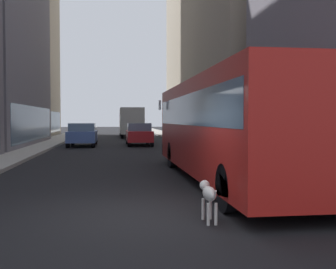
{
  "coord_description": "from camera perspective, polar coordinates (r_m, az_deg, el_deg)",
  "views": [
    {
      "loc": [
        -0.62,
        -7.99,
        1.89
      ],
      "look_at": [
        1.12,
        4.83,
        1.4
      ],
      "focal_mm": 42.93,
      "sensor_mm": 36.0,
      "label": 1
    }
  ],
  "objects": [
    {
      "name": "ground_plane",
      "position": [
        43.03,
        -6.9,
        -0.37
      ],
      "size": [
        120.0,
        120.0,
        0.0
      ],
      "primitive_type": "plane",
      "color": "black"
    },
    {
      "name": "sidewalk_left",
      "position": [
        43.32,
        -14.46,
        -0.31
      ],
      "size": [
        2.4,
        110.0,
        0.15
      ],
      "primitive_type": "cube",
      "color": "#ADA89E",
      "rests_on": "ground"
    },
    {
      "name": "sidewalk_right",
      "position": [
        43.48,
        0.63,
        -0.23
      ],
      "size": [
        2.4,
        110.0,
        0.15
      ],
      "primitive_type": "cube",
      "color": "#9E9991",
      "rests_on": "ground"
    },
    {
      "name": "building_right_mid",
      "position": [
        39.04,
        11.82,
        17.52
      ],
      "size": [
        10.14,
        20.35,
        24.54
      ],
      "color": "#A0937F",
      "rests_on": "ground"
    },
    {
      "name": "building_right_far",
      "position": [
        57.16,
        5.43,
        17.13
      ],
      "size": [
        8.93,
        14.78,
        33.35
      ],
      "color": "#A0937F",
      "rests_on": "ground"
    },
    {
      "name": "transit_bus",
      "position": [
        12.44,
        8.22,
        1.63
      ],
      "size": [
        2.78,
        11.53,
        3.05
      ],
      "color": "red",
      "rests_on": "ground"
    },
    {
      "name": "car_red_coupe",
      "position": [
        29.12,
        -4.14,
        0.06
      ],
      "size": [
        1.76,
        4.38,
        1.62
      ],
      "color": "red",
      "rests_on": "ground"
    },
    {
      "name": "car_blue_hatchback",
      "position": [
        28.92,
        -12.05,
        0.0
      ],
      "size": [
        1.91,
        4.19,
        1.62
      ],
      "color": "#4C6BB7",
      "rests_on": "ground"
    },
    {
      "name": "car_black_suv",
      "position": [
        49.71,
        -5.63,
        0.92
      ],
      "size": [
        1.88,
        4.73,
        1.62
      ],
      "color": "black",
      "rests_on": "ground"
    },
    {
      "name": "box_truck",
      "position": [
        42.13,
        -5.26,
        1.85
      ],
      "size": [
        2.3,
        7.5,
        3.05
      ],
      "color": "#A51919",
      "rests_on": "ground"
    },
    {
      "name": "dalmatian_dog",
      "position": [
        7.52,
        5.77,
        -8.39
      ],
      "size": [
        0.22,
        0.96,
        0.72
      ],
      "color": "white",
      "rests_on": "ground"
    }
  ]
}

